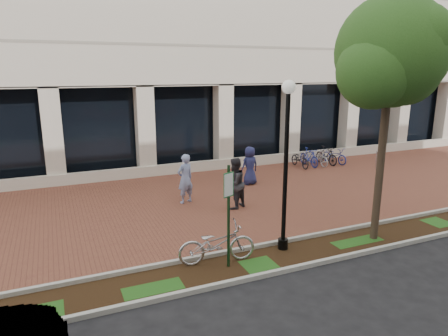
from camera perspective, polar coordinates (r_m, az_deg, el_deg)
name	(u,v)px	position (r m, az deg, el deg)	size (l,w,h in m)	color
ground	(226,198)	(15.68, 0.27, -4.35)	(120.00, 120.00, 0.00)	black
brick_plaza	(226,198)	(15.68, 0.27, -4.33)	(40.00, 9.00, 0.01)	brown
planting_strip	(303,253)	(11.41, 11.17, -11.77)	(40.00, 1.50, 0.01)	black
curb_plaza_side	(288,240)	(11.95, 9.12, -10.18)	(40.00, 0.12, 0.12)	#A7A79E
curb_street_side	(319,262)	(10.84, 13.47, -12.99)	(40.00, 0.12, 0.12)	#A7A79E
parking_sign	(229,204)	(9.81, 0.69, -5.24)	(0.34, 0.07, 2.67)	#123319
lamppost	(286,158)	(10.71, 8.86, 1.43)	(0.36, 0.36, 4.64)	black
street_tree	(391,59)	(11.99, 22.77, 14.14)	(3.58, 2.99, 6.86)	#443227
locked_bicycle	(217,244)	(10.47, -1.04, -10.75)	(0.70, 2.02, 1.06)	#B4B4B9
pedestrian_left	(185,179)	(14.98, -5.56, -1.54)	(0.68, 0.45, 1.88)	#8191C0
pedestrian_mid	(235,183)	(14.32, 1.52, -2.22)	(0.91, 0.71, 1.86)	#28282D
pedestrian_right	(250,166)	(17.40, 3.70, 0.34)	(0.82, 0.54, 1.69)	#1F234F
bollard	(377,160)	(21.60, 20.99, 1.10)	(0.12, 0.12, 0.95)	silver
bike_rack_cluster	(318,157)	(21.59, 13.24, 1.56)	(2.94, 1.72, 0.96)	black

